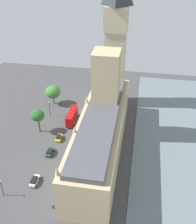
{
  "coord_description": "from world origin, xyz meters",
  "views": [
    {
      "loc": [
        -13.26,
        69.87,
        62.05
      ],
      "look_at": [
        1.0,
        -11.81,
        8.36
      ],
      "focal_mm": 43.13,
      "sensor_mm": 36.0,
      "label": 1
    }
  ],
  "objects_px": {
    "plane_tree_leading": "(38,116)",
    "clock_tower": "(116,37)",
    "car_yellow_cab_kerbside": "(59,138)",
    "car_silver_corner": "(35,181)",
    "street_lamp_far_end": "(1,185)",
    "double_decker_bus_opposite_hall": "(72,116)",
    "street_lamp_midblock": "(49,106)",
    "pedestrian_by_river_gate": "(87,115)",
    "pedestrian_trailing": "(53,206)",
    "car_dark_green_under_trees": "(50,152)",
    "parliament_building": "(102,127)",
    "plane_tree_near_tower": "(53,92)"
  },
  "relations": [
    {
      "from": "plane_tree_near_tower",
      "to": "pedestrian_trailing",
      "type": "bearing_deg",
      "value": 107.48
    },
    {
      "from": "double_decker_bus_opposite_hall",
      "to": "street_lamp_midblock",
      "type": "distance_m",
      "value": 10.59
    },
    {
      "from": "plane_tree_leading",
      "to": "street_lamp_midblock",
      "type": "bearing_deg",
      "value": -92.51
    },
    {
      "from": "plane_tree_leading",
      "to": "plane_tree_near_tower",
      "type": "bearing_deg",
      "value": -87.35
    },
    {
      "from": "car_dark_green_under_trees",
      "to": "plane_tree_near_tower",
      "type": "height_order",
      "value": "plane_tree_near_tower"
    },
    {
      "from": "car_yellow_cab_kerbside",
      "to": "car_silver_corner",
      "type": "height_order",
      "value": "same"
    },
    {
      "from": "double_decker_bus_opposite_hall",
      "to": "car_silver_corner",
      "type": "xyz_separation_m",
      "value": [
        2.98,
        33.24,
        -1.74
      ]
    },
    {
      "from": "car_yellow_cab_kerbside",
      "to": "car_silver_corner",
      "type": "bearing_deg",
      "value": -94.37
    },
    {
      "from": "plane_tree_leading",
      "to": "plane_tree_near_tower",
      "type": "height_order",
      "value": "plane_tree_leading"
    },
    {
      "from": "street_lamp_far_end",
      "to": "car_dark_green_under_trees",
      "type": "bearing_deg",
      "value": -111.58
    },
    {
      "from": "car_silver_corner",
      "to": "plane_tree_leading",
      "type": "relative_size",
      "value": 0.51
    },
    {
      "from": "plane_tree_leading",
      "to": "clock_tower",
      "type": "bearing_deg",
      "value": -133.49
    },
    {
      "from": "car_yellow_cab_kerbside",
      "to": "plane_tree_leading",
      "type": "xyz_separation_m",
      "value": [
        8.73,
        -3.65,
        6.31
      ]
    },
    {
      "from": "parliament_building",
      "to": "car_dark_green_under_trees",
      "type": "bearing_deg",
      "value": 20.03
    },
    {
      "from": "parliament_building",
      "to": "pedestrian_trailing",
      "type": "xyz_separation_m",
      "value": [
        8.96,
        27.04,
        -8.31
      ]
    },
    {
      "from": "plane_tree_near_tower",
      "to": "street_lamp_midblock",
      "type": "xyz_separation_m",
      "value": [
        -1.44,
        9.48,
        -1.29
      ]
    },
    {
      "from": "parliament_building",
      "to": "car_silver_corner",
      "type": "distance_m",
      "value": 27.11
    },
    {
      "from": "double_decker_bus_opposite_hall",
      "to": "pedestrian_by_river_gate",
      "type": "relative_size",
      "value": 6.19
    },
    {
      "from": "car_silver_corner",
      "to": "parliament_building",
      "type": "bearing_deg",
      "value": 49.9
    },
    {
      "from": "pedestrian_trailing",
      "to": "car_silver_corner",
      "type": "bearing_deg",
      "value": 44.01
    },
    {
      "from": "parliament_building",
      "to": "street_lamp_far_end",
      "type": "distance_m",
      "value": 35.35
    },
    {
      "from": "street_lamp_far_end",
      "to": "double_decker_bus_opposite_hall",
      "type": "bearing_deg",
      "value": -104.4
    },
    {
      "from": "plane_tree_near_tower",
      "to": "street_lamp_far_end",
      "type": "xyz_separation_m",
      "value": [
        -1.4,
        51.4,
        -1.62
      ]
    },
    {
      "from": "parliament_building",
      "to": "double_decker_bus_opposite_hall",
      "type": "height_order",
      "value": "parliament_building"
    },
    {
      "from": "car_silver_corner",
      "to": "pedestrian_trailing",
      "type": "xyz_separation_m",
      "value": [
        -8.27,
        7.76,
        -0.16
      ]
    },
    {
      "from": "plane_tree_leading",
      "to": "street_lamp_far_end",
      "type": "xyz_separation_m",
      "value": [
        -0.45,
        30.84,
        -2.89
      ]
    },
    {
      "from": "pedestrian_by_river_gate",
      "to": "car_silver_corner",
      "type": "bearing_deg",
      "value": -167.49
    },
    {
      "from": "double_decker_bus_opposite_hall",
      "to": "plane_tree_leading",
      "type": "xyz_separation_m",
      "value": [
        10.52,
        8.34,
        4.56
      ]
    },
    {
      "from": "car_silver_corner",
      "to": "plane_tree_near_tower",
      "type": "relative_size",
      "value": 0.55
    },
    {
      "from": "parliament_building",
      "to": "double_decker_bus_opposite_hall",
      "type": "xyz_separation_m",
      "value": [
        14.25,
        -13.95,
        -6.4
      ]
    },
    {
      "from": "parliament_building",
      "to": "street_lamp_far_end",
      "type": "xyz_separation_m",
      "value": [
        24.31,
        25.23,
        -4.73
      ]
    },
    {
      "from": "pedestrian_by_river_gate",
      "to": "street_lamp_midblock",
      "type": "height_order",
      "value": "street_lamp_midblock"
    },
    {
      "from": "car_yellow_cab_kerbside",
      "to": "plane_tree_leading",
      "type": "bearing_deg",
      "value": 156.16
    },
    {
      "from": "clock_tower",
      "to": "plane_tree_near_tower",
      "type": "distance_m",
      "value": 35.71
    },
    {
      "from": "parliament_building",
      "to": "plane_tree_near_tower",
      "type": "distance_m",
      "value": 36.83
    },
    {
      "from": "double_decker_bus_opposite_hall",
      "to": "pedestrian_trailing",
      "type": "xyz_separation_m",
      "value": [
        -5.3,
        40.99,
        -1.9
      ]
    },
    {
      "from": "double_decker_bus_opposite_hall",
      "to": "car_yellow_cab_kerbside",
      "type": "distance_m",
      "value": 12.25
    },
    {
      "from": "car_yellow_cab_kerbside",
      "to": "car_silver_corner",
      "type": "relative_size",
      "value": 0.86
    },
    {
      "from": "street_lamp_midblock",
      "to": "parliament_building",
      "type": "bearing_deg",
      "value": 145.49
    },
    {
      "from": "double_decker_bus_opposite_hall",
      "to": "parliament_building",
      "type": "bearing_deg",
      "value": 134.82
    },
    {
      "from": "street_lamp_far_end",
      "to": "parliament_building",
      "type": "bearing_deg",
      "value": -133.95
    },
    {
      "from": "clock_tower",
      "to": "street_lamp_midblock",
      "type": "relative_size",
      "value": 8.57
    },
    {
      "from": "car_dark_green_under_trees",
      "to": "car_silver_corner",
      "type": "distance_m",
      "value": 13.18
    },
    {
      "from": "car_yellow_cab_kerbside",
      "to": "street_lamp_far_end",
      "type": "distance_m",
      "value": 28.62
    },
    {
      "from": "double_decker_bus_opposite_hall",
      "to": "street_lamp_midblock",
      "type": "bearing_deg",
      "value": -16.1
    },
    {
      "from": "pedestrian_trailing",
      "to": "street_lamp_far_end",
      "type": "bearing_deg",
      "value": 80.42
    },
    {
      "from": "parliament_building",
      "to": "car_yellow_cab_kerbside",
      "type": "distance_m",
      "value": 18.09
    },
    {
      "from": "clock_tower",
      "to": "car_silver_corner",
      "type": "xyz_separation_m",
      "value": [
        17.49,
        51.28,
        -28.84
      ]
    },
    {
      "from": "parliament_building",
      "to": "clock_tower",
      "type": "bearing_deg",
      "value": -90.47
    },
    {
      "from": "car_dark_green_under_trees",
      "to": "pedestrian_by_river_gate",
      "type": "bearing_deg",
      "value": 75.24
    }
  ]
}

